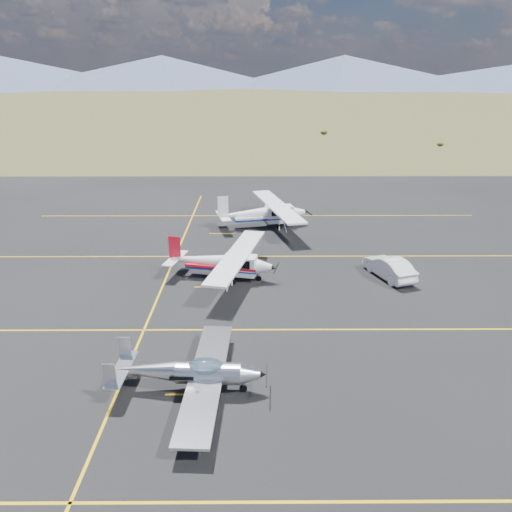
% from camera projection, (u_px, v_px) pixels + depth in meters
% --- Properties ---
extents(ground, '(1600.00, 1600.00, 0.00)m').
position_uv_depth(ground, '(261.00, 350.00, 23.76)').
color(ground, '#383D1C').
rests_on(ground, ground).
extents(apron, '(72.00, 72.00, 0.02)m').
position_uv_depth(apron, '(259.00, 290.00, 30.34)').
color(apron, black).
rests_on(apron, ground).
extents(aircraft_low_wing, '(6.13, 8.55, 1.86)m').
position_uv_depth(aircraft_low_wing, '(191.00, 372.00, 20.40)').
color(aircraft_low_wing, silver).
rests_on(aircraft_low_wing, apron).
extents(aircraft_cessna, '(6.55, 10.26, 2.60)m').
position_uv_depth(aircraft_cessna, '(222.00, 261.00, 31.77)').
color(aircraft_cessna, silver).
rests_on(aircraft_cessna, apron).
extents(aircraft_plain, '(7.40, 11.47, 2.90)m').
position_uv_depth(aircraft_plain, '(264.00, 213.00, 42.39)').
color(aircraft_plain, white).
rests_on(aircraft_plain, apron).
extents(sedan, '(2.77, 4.45, 1.39)m').
position_uv_depth(sedan, '(389.00, 267.00, 32.00)').
color(sedan, white).
rests_on(sedan, apron).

